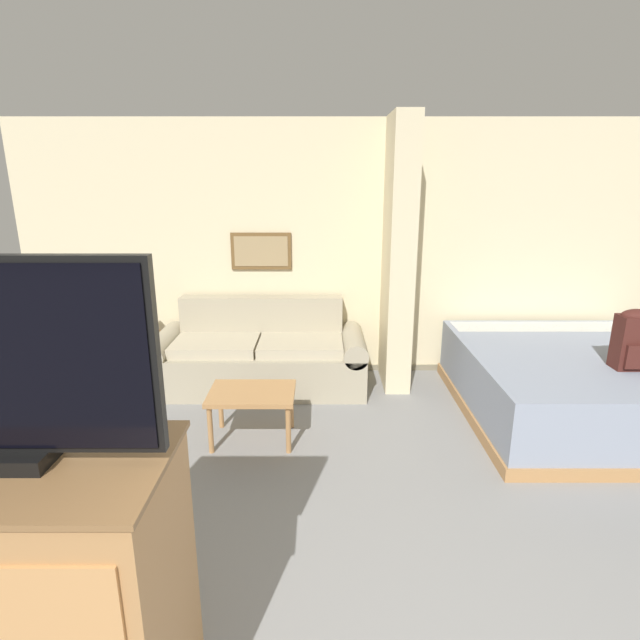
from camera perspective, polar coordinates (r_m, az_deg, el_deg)
name	(u,v)px	position (r m, az deg, el deg)	size (l,w,h in m)	color
wall_back	(371,251)	(5.27, 5.83, 7.80)	(7.29, 0.16, 2.60)	beige
wall_partition_pillar	(396,256)	(4.92, 8.65, 7.19)	(0.24, 0.65, 2.60)	beige
couch	(257,356)	(5.05, -7.16, -4.13)	(2.10, 0.84, 0.86)	tan
coffee_table	(250,398)	(4.01, -8.04, -8.79)	(0.67, 0.49, 0.42)	#B27F4C
side_table	(135,346)	(5.31, -20.37, -2.78)	(0.36, 0.36, 0.53)	#B27F4C
table_lamp	(131,307)	(5.20, -20.78, 1.37)	(0.32, 0.32, 0.41)	tan
tv_dresser	(41,615)	(2.21, -29.31, -27.29)	(0.95, 0.58, 1.17)	#B27F4C
bed	(569,382)	(4.94, 26.58, -6.39)	(1.87, 2.06, 0.59)	#B27F4C
backpack	(631,338)	(4.57, 31.98, -1.76)	(0.26, 0.20, 0.48)	#471E19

